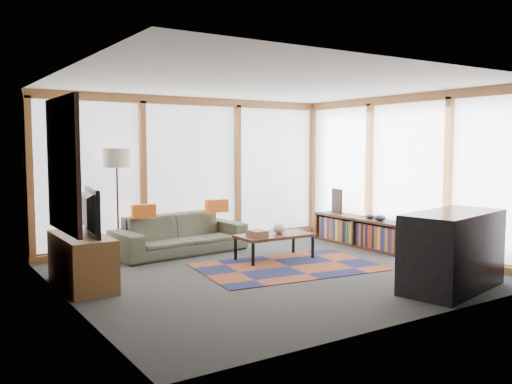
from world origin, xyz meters
TOP-DOWN VIEW (x-y plane):
  - ground at (0.00, 0.00)m, footprint 5.50×5.50m
  - room_envelope at (0.49, 0.56)m, footprint 5.52×5.02m
  - rug at (0.40, 0.13)m, footprint 2.77×1.97m
  - sofa at (-0.50, 1.91)m, footprint 2.26×1.07m
  - pillow_left at (-1.12, 1.91)m, footprint 0.38×0.14m
  - pillow_right at (0.16, 1.86)m, footprint 0.40×0.13m
  - floor_lamp at (-1.43, 2.23)m, footprint 0.43×0.43m
  - coffee_table at (0.53, 0.69)m, footprint 1.19×0.61m
  - book_stack at (0.18, 0.65)m, footprint 0.25×0.31m
  - vase at (0.61, 0.67)m, footprint 0.24×0.24m
  - bookshelf at (2.43, 0.78)m, footprint 0.37×2.03m
  - bowl_a at (2.40, 0.28)m, footprint 0.23×0.23m
  - bowl_b at (2.44, 0.54)m, footprint 0.18×0.18m
  - shelf_picture at (2.53, 1.51)m, footprint 0.12×0.34m
  - tv_console at (-2.43, 0.68)m, footprint 0.54×1.31m
  - television at (-2.38, 0.70)m, footprint 0.28×1.03m
  - bar_counter at (1.36, -1.94)m, footprint 1.64×1.02m

SIDE VIEW (x-z plane):
  - ground at x=0.00m, z-range 0.00..0.00m
  - rug at x=0.40m, z-range 0.00..0.01m
  - coffee_table at x=0.53m, z-range 0.00..0.39m
  - bookshelf at x=2.43m, z-range 0.00..0.51m
  - sofa at x=-0.50m, z-range 0.00..0.64m
  - tv_console at x=-2.43m, z-range 0.00..0.65m
  - book_stack at x=0.18m, z-range 0.39..0.49m
  - bar_counter at x=1.36m, z-range 0.00..0.96m
  - vase at x=0.61m, z-range 0.39..0.57m
  - bowl_b at x=2.44m, z-range 0.51..0.59m
  - bowl_a at x=2.40m, z-range 0.51..0.61m
  - shelf_picture at x=2.53m, z-range 0.51..0.96m
  - pillow_left at x=-1.12m, z-range 0.64..0.85m
  - pillow_right at x=0.16m, z-range 0.64..0.86m
  - floor_lamp at x=-1.43m, z-range 0.00..1.73m
  - television at x=-2.38m, z-range 0.65..1.24m
  - room_envelope at x=0.49m, z-range 0.23..2.85m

